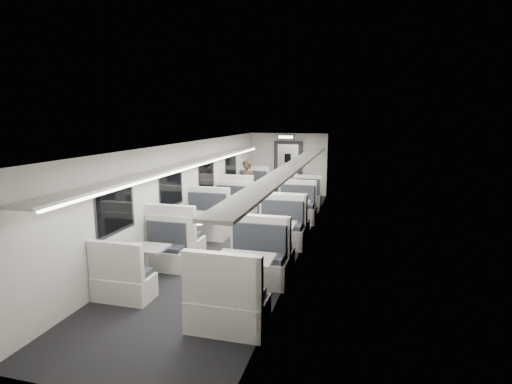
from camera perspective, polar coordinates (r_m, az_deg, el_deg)
The scene contains 19 objects.
room at distance 9.88m, azimuth -1.58°, elevation 0.08°, with size 3.24×12.24×2.64m.
booth_left_a at distance 13.54m, azimuth -1.54°, elevation -0.40°, with size 1.15×2.33×1.25m.
booth_left_b at distance 11.33m, azimuth -4.93°, elevation -2.87°, with size 1.02×2.06×1.10m.
booth_left_c at distance 9.45m, azimuth -9.21°, elevation -5.41°, with size 1.16×2.35×1.26m.
booth_left_d at distance 7.74m, azimuth -15.44°, elevation -9.88°, with size 0.97×1.96×1.05m.
booth_right_a at distance 13.15m, azimuth 6.87°, elevation -1.11°, with size 0.95×1.94×1.04m.
booth_right_b at distance 10.82m, azimuth 5.10°, elevation -3.33°, with size 1.12×2.27×1.21m.
booth_right_c at distance 8.64m, azimuth 2.48°, elevation -6.91°, with size 1.12×2.28×1.22m.
booth_right_d at distance 6.64m, azimuth -1.68°, elevation -12.42°, with size 1.13×2.29×1.23m.
passenger at distance 12.87m, azimuth -1.35°, elevation 0.91°, with size 0.61×0.40×1.67m, color black.
window_a at distance 13.51m, azimuth -3.59°, elevation 3.57°, with size 0.02×1.18×0.84m, color black.
window_b at distance 11.46m, azimuth -7.05°, elevation 2.23°, with size 0.02×1.18×0.84m, color black.
window_c at distance 9.48m, azimuth -11.98°, elevation 0.32°, with size 0.02×1.18×0.84m, color black.
window_d at distance 7.62m, azimuth -19.40°, elevation -2.57°, with size 0.02×1.18×0.84m, color black.
luggage_rack_left at distance 9.92m, azimuth -9.03°, elevation 4.18°, with size 0.46×10.40×0.09m.
luggage_rack_right at distance 9.21m, azimuth 5.33°, elevation 3.77°, with size 0.46×10.40×0.09m.
vestibule_door at distance 15.62m, azimuth 4.57°, elevation 3.37°, with size 1.10×0.13×2.10m.
exit_sign at distance 15.03m, azimuth 4.30°, elevation 7.84°, with size 0.62×0.12×0.16m.
wall_notice at distance 15.44m, azimuth 7.34°, elevation 4.95°, with size 0.32×0.02×0.40m, color white.
Camera 1 is at (2.74, -9.32, 3.02)m, focal length 28.00 mm.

